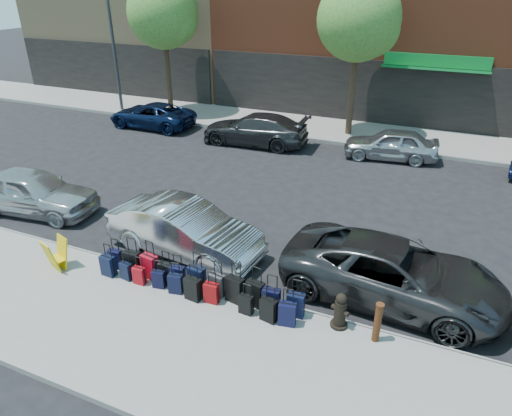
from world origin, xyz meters
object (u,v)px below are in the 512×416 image
at_px(bollard, 378,322).
at_px(tree_left, 165,15).
at_px(fire_hydrant, 340,311).
at_px(car_near_2, 393,272).
at_px(tree_center, 362,21).
at_px(car_far_0, 152,115).
at_px(streetlight, 114,29).
at_px(car_near_0, 32,191).
at_px(car_far_1, 255,129).
at_px(suitcase_front_5, 197,279).
at_px(car_near_1, 185,229).
at_px(display_rack, 56,255).
at_px(car_far_2, 391,144).

bearing_deg(bollard, tree_left, 134.89).
relative_size(tree_left, fire_hydrant, 8.25).
relative_size(bollard, car_near_2, 0.18).
height_order(tree_center, car_far_0, tree_center).
xyz_separation_m(streetlight, car_near_0, (5.37, -11.78, -3.90)).
bearing_deg(tree_center, car_far_1, -143.08).
height_order(suitcase_front_5, car_near_2, car_near_2).
distance_m(suitcase_front_5, car_far_0, 15.04).
bearing_deg(car_far_0, car_near_1, 39.30).
xyz_separation_m(display_rack, car_near_0, (-3.47, 2.49, 0.17)).
distance_m(streetlight, bollard, 22.33).
height_order(car_far_0, car_far_2, car_far_2).
bearing_deg(fire_hydrant, display_rack, -151.31).
height_order(tree_left, display_rack, tree_left).
bearing_deg(suitcase_front_5, car_far_1, 114.77).
distance_m(tree_left, display_rack, 16.79).
height_order(tree_center, display_rack, tree_center).
xyz_separation_m(tree_left, car_near_0, (2.43, -12.48, -4.65)).
height_order(fire_hydrant, car_far_2, car_far_2).
height_order(tree_left, car_far_0, tree_left).
relative_size(tree_center, car_far_2, 1.81).
height_order(fire_hydrant, display_rack, display_rack).
bearing_deg(tree_left, display_rack, -68.48).
bearing_deg(tree_center, streetlight, -177.02).
height_order(suitcase_front_5, display_rack, suitcase_front_5).
xyz_separation_m(fire_hydrant, car_far_1, (-6.93, 11.21, 0.18)).
bearing_deg(car_near_1, display_rack, 136.22).
height_order(suitcase_front_5, car_far_0, car_far_0).
relative_size(bollard, car_near_0, 0.22).
bearing_deg(car_far_0, car_near_2, 55.03).
height_order(tree_center, car_far_2, tree_center).
height_order(car_near_0, car_far_2, car_near_0).
xyz_separation_m(display_rack, car_far_1, (0.61, 11.97, 0.15)).
bearing_deg(streetlight, car_near_1, -46.30).
height_order(streetlight, display_rack, streetlight).
xyz_separation_m(car_near_2, car_far_1, (-7.81, 9.49, -0.01)).
bearing_deg(streetlight, car_near_2, -34.33).
height_order(fire_hydrant, car_near_1, car_near_1).
bearing_deg(display_rack, tree_left, 129.61).
bearing_deg(tree_center, suitcase_front_5, -92.72).
xyz_separation_m(tree_center, car_far_0, (-10.14, -2.61, -4.76)).
distance_m(car_near_1, car_near_2, 5.81).
bearing_deg(streetlight, bollard, -38.37).
bearing_deg(car_near_1, fire_hydrant, -101.99).
height_order(fire_hydrant, car_far_0, car_far_0).
xyz_separation_m(suitcase_front_5, car_near_1, (-1.30, 1.61, 0.28)).
relative_size(fire_hydrant, car_far_1, 0.17).
bearing_deg(streetlight, car_far_1, -13.66).
height_order(streetlight, bollard, streetlight).
relative_size(fire_hydrant, display_rack, 0.99).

